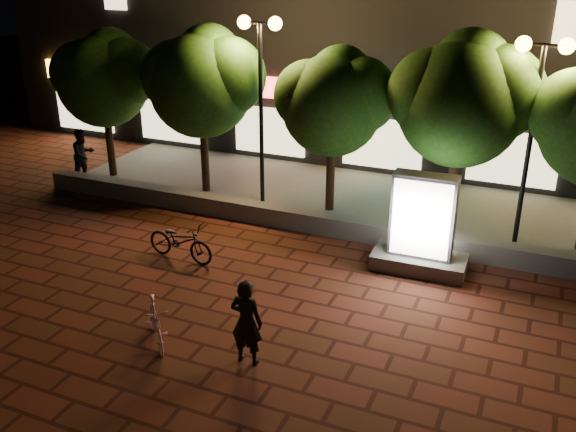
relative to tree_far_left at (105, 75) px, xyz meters
The scene contains 15 objects.
ground 9.43m from the tree_far_left, 38.18° to the right, with size 80.00×80.00×0.00m, color #5D261D.
retaining_wall 7.72m from the tree_far_left, 11.89° to the right, with size 16.00×0.45×0.50m, color #625F5B.
sidewalk 7.74m from the tree_far_left, ahead, with size 16.00×5.00×0.08m, color #625F5B.
building_block 10.38m from the tree_far_left, 47.32° to the left, with size 28.00×8.12×11.30m.
tree_far_left is the anchor object (origin of this frame).
tree_left 3.51m from the tree_far_left, ahead, with size 3.60×3.00×4.89m.
tree_mid 7.50m from the tree_far_left, ahead, with size 3.24×2.70×4.50m.
tree_right 10.81m from the tree_far_left, ahead, with size 3.72×3.10×5.07m.
street_lamp_left 5.50m from the tree_far_left, ahead, with size 1.26×0.36×5.18m.
street_lamp_right 12.47m from the tree_far_left, ahead, with size 1.26×0.36×4.98m.
ad_kiosk 11.07m from the tree_far_left, 13.40° to the right, with size 2.15×1.12×2.30m.
scooter_pink 10.39m from the tree_far_left, 47.99° to the right, with size 0.41×1.46×0.88m, color pink.
rider 11.45m from the tree_far_left, 40.54° to the right, with size 0.60×0.39×1.64m, color black.
scooter_parked 7.30m from the tree_far_left, 39.33° to the right, with size 0.63×1.82×0.95m, color black.
pedestrian 2.57m from the tree_far_left, 124.25° to the right, with size 0.80×0.63×1.65m, color black.
Camera 1 is at (5.89, -10.01, 6.73)m, focal length 38.81 mm.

